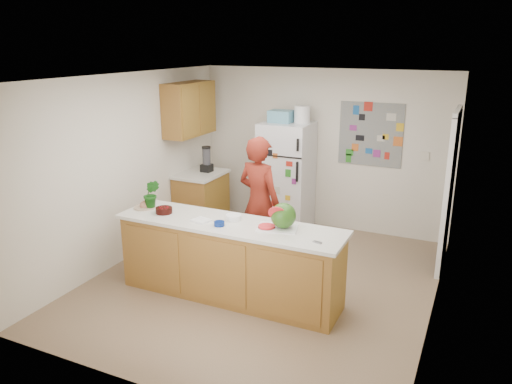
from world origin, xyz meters
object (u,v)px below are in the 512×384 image
at_px(person, 259,203).
at_px(cherry_bowl, 164,210).
at_px(refrigerator, 286,177).
at_px(watermelon, 283,216).

relative_size(person, cherry_bowl, 8.90).
height_order(refrigerator, cherry_bowl, refrigerator).
height_order(refrigerator, person, person).
height_order(person, watermelon, person).
bearing_deg(watermelon, cherry_bowl, -175.39).
distance_m(watermelon, cherry_bowl, 1.49).
bearing_deg(refrigerator, cherry_bowl, -104.05).
height_order(refrigerator, watermelon, refrigerator).
bearing_deg(person, cherry_bowl, 65.24).
bearing_deg(refrigerator, person, -82.31).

